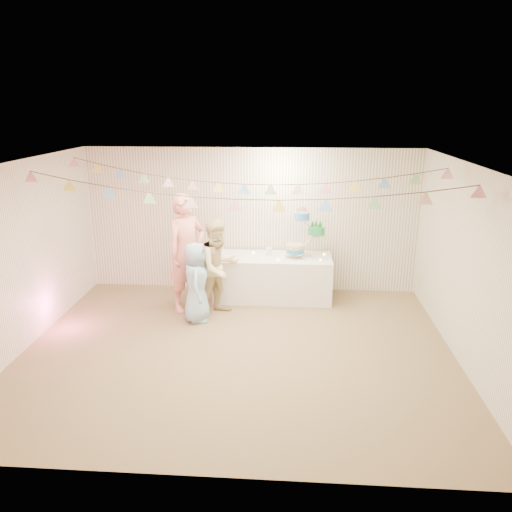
# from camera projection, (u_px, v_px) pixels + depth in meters

# --- Properties ---
(floor) EXTENTS (6.00, 6.00, 0.00)m
(floor) POSITION_uv_depth(u_px,v_px,m) (238.00, 350.00, 7.03)
(floor) COLOR brown
(floor) RESTS_ON ground
(ceiling) EXTENTS (6.00, 6.00, 0.00)m
(ceiling) POSITION_uv_depth(u_px,v_px,m) (236.00, 164.00, 6.27)
(ceiling) COLOR silver
(ceiling) RESTS_ON ground
(back_wall) EXTENTS (6.00, 6.00, 0.00)m
(back_wall) POSITION_uv_depth(u_px,v_px,m) (252.00, 220.00, 9.03)
(back_wall) COLOR white
(back_wall) RESTS_ON ground
(front_wall) EXTENTS (6.00, 6.00, 0.00)m
(front_wall) POSITION_uv_depth(u_px,v_px,m) (205.00, 351.00, 4.26)
(front_wall) COLOR white
(front_wall) RESTS_ON ground
(left_wall) EXTENTS (5.00, 5.00, 0.00)m
(left_wall) POSITION_uv_depth(u_px,v_px,m) (20.00, 258.00, 6.85)
(left_wall) COLOR white
(left_wall) RESTS_ON ground
(right_wall) EXTENTS (5.00, 5.00, 0.00)m
(right_wall) POSITION_uv_depth(u_px,v_px,m) (467.00, 268.00, 6.44)
(right_wall) COLOR white
(right_wall) RESTS_ON ground
(table) EXTENTS (2.05, 0.82, 0.77)m
(table) POSITION_uv_depth(u_px,v_px,m) (273.00, 277.00, 8.82)
(table) COLOR white
(table) RESTS_ON floor
(cake_stand) EXTENTS (0.74, 0.43, 0.82)m
(cake_stand) POSITION_uv_depth(u_px,v_px,m) (305.00, 235.00, 8.60)
(cake_stand) COLOR silver
(cake_stand) RESTS_ON table
(cake_bottom) EXTENTS (0.31, 0.31, 0.15)m
(cake_bottom) POSITION_uv_depth(u_px,v_px,m) (296.00, 254.00, 8.65)
(cake_bottom) COLOR teal
(cake_bottom) RESTS_ON cake_stand
(cake_middle) EXTENTS (0.27, 0.27, 0.22)m
(cake_middle) POSITION_uv_depth(u_px,v_px,m) (315.00, 237.00, 8.69)
(cake_middle) COLOR #1E8B3F
(cake_middle) RESTS_ON cake_stand
(cake_top_tier) EXTENTS (0.25, 0.25, 0.19)m
(cake_top_tier) POSITION_uv_depth(u_px,v_px,m) (302.00, 223.00, 8.52)
(cake_top_tier) COLOR #4080CA
(cake_top_tier) RESTS_ON cake_stand
(platter) EXTENTS (0.34, 0.34, 0.02)m
(platter) POSITION_uv_depth(u_px,v_px,m) (239.00, 257.00, 8.70)
(platter) COLOR white
(platter) RESTS_ON table
(posy) EXTENTS (0.14, 0.14, 0.16)m
(posy) POSITION_uv_depth(u_px,v_px,m) (269.00, 252.00, 8.74)
(posy) COLOR white
(posy) RESTS_ON table
(person_adult_a) EXTENTS (0.83, 0.85, 1.97)m
(person_adult_a) POSITION_uv_depth(u_px,v_px,m) (187.00, 253.00, 8.18)
(person_adult_a) COLOR #E58678
(person_adult_a) RESTS_ON floor
(person_adult_b) EXTENTS (0.97, 0.98, 1.60)m
(person_adult_b) POSITION_uv_depth(u_px,v_px,m) (219.00, 268.00, 8.02)
(person_adult_b) COLOR #D3BB82
(person_adult_b) RESTS_ON floor
(person_child) EXTENTS (0.48, 0.68, 1.29)m
(person_child) POSITION_uv_depth(u_px,v_px,m) (196.00, 282.00, 7.82)
(person_child) COLOR #92B4CF
(person_child) RESTS_ON floor
(bunting_back) EXTENTS (5.60, 1.10, 0.40)m
(bunting_back) POSITION_uv_depth(u_px,v_px,m) (244.00, 173.00, 7.39)
(bunting_back) COLOR pink
(bunting_back) RESTS_ON ceiling
(bunting_front) EXTENTS (5.60, 0.90, 0.36)m
(bunting_front) POSITION_uv_depth(u_px,v_px,m) (234.00, 189.00, 6.16)
(bunting_front) COLOR #72A5E5
(bunting_front) RESTS_ON ceiling
(tealight_0) EXTENTS (0.04, 0.04, 0.03)m
(tealight_0) POSITION_uv_depth(u_px,v_px,m) (226.00, 257.00, 8.61)
(tealight_0) COLOR #FFD88C
(tealight_0) RESTS_ON table
(tealight_1) EXTENTS (0.04, 0.04, 0.03)m
(tealight_1) POSITION_uv_depth(u_px,v_px,m) (254.00, 252.00, 8.90)
(tealight_1) COLOR #FFD88C
(tealight_1) RESTS_ON table
(tealight_2) EXTENTS (0.04, 0.04, 0.03)m
(tealight_2) POSITION_uv_depth(u_px,v_px,m) (278.00, 260.00, 8.49)
(tealight_2) COLOR #FFD88C
(tealight_2) RESTS_ON table
(tealight_3) EXTENTS (0.04, 0.04, 0.03)m
(tealight_3) POSITION_uv_depth(u_px,v_px,m) (293.00, 253.00, 8.89)
(tealight_3) COLOR #FFD88C
(tealight_3) RESTS_ON table
(tealight_4) EXTENTS (0.04, 0.04, 0.03)m
(tealight_4) POSITION_uv_depth(u_px,v_px,m) (320.00, 260.00, 8.48)
(tealight_4) COLOR #FFD88C
(tealight_4) RESTS_ON table
(tealight_5) EXTENTS (0.04, 0.04, 0.03)m
(tealight_5) POSITION_uv_depth(u_px,v_px,m) (324.00, 254.00, 8.78)
(tealight_5) COLOR #FFD88C
(tealight_5) RESTS_ON table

